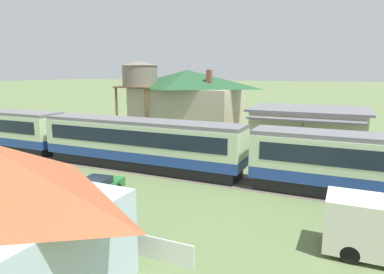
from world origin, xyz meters
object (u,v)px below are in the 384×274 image
(passenger_train, at_px, (252,153))
(water_tower, at_px, (140,76))
(station_house_dark_green_roof, at_px, (188,104))
(station_building, at_px, (308,131))
(parked_car_green, at_px, (94,189))

(passenger_train, relative_size, water_tower, 7.98)
(passenger_train, xyz_separation_m, station_house_dark_green_roof, (-11.65, 13.75, 1.96))
(station_building, height_order, water_tower, water_tower)
(passenger_train, height_order, station_building, station_building)
(station_house_dark_green_roof, bearing_deg, passenger_train, -49.71)
(passenger_train, distance_m, parked_car_green, 11.23)
(station_building, relative_size, station_house_dark_green_roof, 0.83)
(station_house_dark_green_roof, height_order, water_tower, water_tower)
(station_building, bearing_deg, water_tower, 179.64)
(station_building, distance_m, water_tower, 20.17)
(station_building, xyz_separation_m, station_house_dark_green_roof, (-14.33, 2.56, 1.94))
(passenger_train, bearing_deg, parked_car_green, -140.13)
(station_house_dark_green_roof, xyz_separation_m, water_tower, (-5.14, -2.44, 3.33))
(water_tower, bearing_deg, station_house_dark_green_roof, 25.42)
(passenger_train, relative_size, station_building, 6.79)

